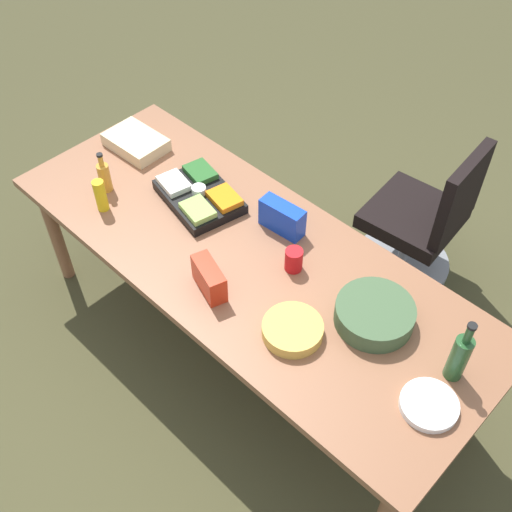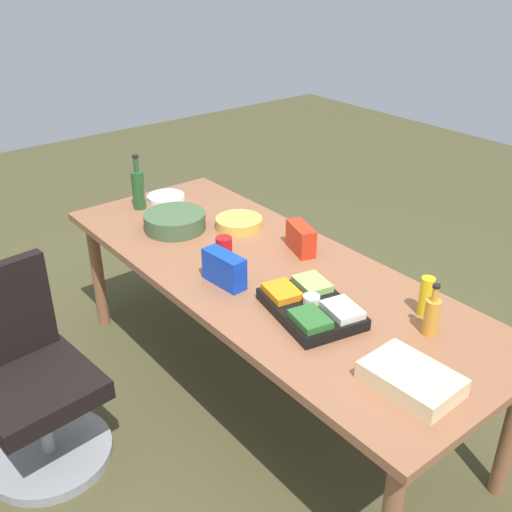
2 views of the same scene
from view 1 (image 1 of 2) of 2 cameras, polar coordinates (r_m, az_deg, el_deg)
name	(u,v)px [view 1 (image 1 of 2)]	position (r m, az deg, el deg)	size (l,w,h in m)	color
ground_plane	(247,345)	(3.43, -0.83, -8.14)	(10.00, 10.00, 0.00)	#464327
conference_table	(245,263)	(2.90, -0.97, -0.68)	(2.43, 0.93, 0.74)	brown
office_chair	(419,228)	(3.63, 14.64, 2.49)	(0.56, 0.56, 0.92)	gray
salad_bowl	(374,314)	(2.62, 10.72, -5.23)	(0.33, 0.33, 0.09)	#405A39
mustard_bottle	(101,195)	(3.09, -13.95, 5.37)	(0.06, 0.06, 0.17)	yellow
veggie_tray	(199,195)	(3.09, -5.18, 5.56)	(0.47, 0.38, 0.09)	black
chip_bag_red	(209,278)	(2.67, -4.28, -2.04)	(0.20, 0.08, 0.14)	red
dressing_bottle	(104,176)	(3.20, -13.62, 7.07)	(0.07, 0.07, 0.22)	gold
wine_bottle	(459,356)	(2.48, 18.00, -8.68)	(0.08, 0.08, 0.32)	#244F26
sheet_cake	(136,142)	(3.46, -10.86, 10.13)	(0.32, 0.22, 0.07)	beige
red_solo_cup	(294,260)	(2.76, 3.45, -0.34)	(0.08, 0.08, 0.11)	red
chip_bag_blue	(282,218)	(2.91, 2.39, 3.51)	(0.22, 0.08, 0.15)	#123DC2
paper_plate_stack	(429,405)	(2.47, 15.46, -12.92)	(0.22, 0.22, 0.03)	white
chip_bowl	(293,330)	(2.55, 3.34, -6.70)	(0.25, 0.25, 0.06)	gold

